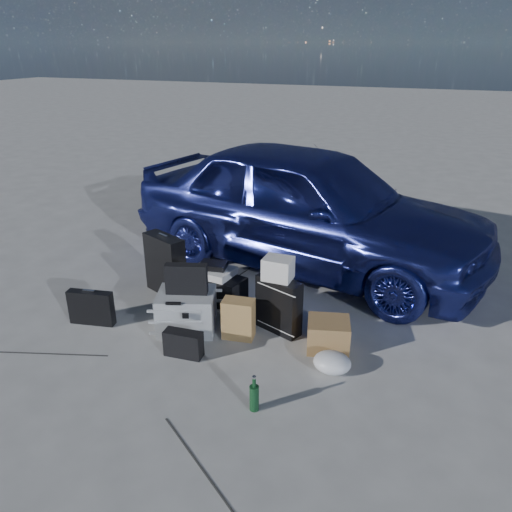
{
  "coord_description": "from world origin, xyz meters",
  "views": [
    {
      "loc": [
        1.94,
        -3.22,
        2.58
      ],
      "look_at": [
        0.34,
        0.85,
        0.7
      ],
      "focal_mm": 35.0,
      "sensor_mm": 36.0,
      "label": 1
    }
  ],
  "objects": [
    {
      "name": "green_bottle",
      "position": [
        0.82,
        -0.4,
        0.15
      ],
      "size": [
        0.08,
        0.08,
        0.29
      ],
      "primitive_type": "cylinder",
      "rotation": [
        0.0,
        0.0,
        -0.02
      ],
      "color": "#103419",
      "rests_on": "ground"
    },
    {
      "name": "laptop_bag",
      "position": [
        -0.21,
        0.45,
        0.54
      ],
      "size": [
        0.4,
        0.21,
        0.29
      ],
      "primitive_type": "cube",
      "rotation": [
        0.0,
        0.0,
        0.31
      ],
      "color": "black",
      "rests_on": "pelican_case"
    },
    {
      "name": "duffel_bag",
      "position": [
        -0.19,
        1.02,
        0.17
      ],
      "size": [
        0.71,
        0.42,
        0.33
      ],
      "primitive_type": "cube",
      "rotation": [
        0.0,
        0.0,
        -0.22
      ],
      "color": "black",
      "rests_on": "ground"
    },
    {
      "name": "briefcase",
      "position": [
        -1.15,
        0.19,
        0.17
      ],
      "size": [
        0.46,
        0.18,
        0.35
      ],
      "primitive_type": "cube",
      "rotation": [
        0.0,
        0.0,
        0.19
      ],
      "color": "black",
      "rests_on": "ground"
    },
    {
      "name": "flat_box_black",
      "position": [
        -0.21,
        1.03,
        0.44
      ],
      "size": [
        0.3,
        0.24,
        0.06
      ],
      "primitive_type": "cube",
      "rotation": [
        0.0,
        0.0,
        0.16
      ],
      "color": "black",
      "rests_on": "flat_box_white"
    },
    {
      "name": "cardboard_box",
      "position": [
        1.13,
        0.62,
        0.14
      ],
      "size": [
        0.45,
        0.41,
        0.28
      ],
      "primitive_type": "cube",
      "rotation": [
        0.0,
        0.0,
        0.26
      ],
      "color": "olive",
      "rests_on": "ground"
    },
    {
      "name": "pelican_case",
      "position": [
        -0.22,
        0.44,
        0.19
      ],
      "size": [
        0.65,
        0.59,
        0.39
      ],
      "primitive_type": "cube",
      "rotation": [
        0.0,
        0.0,
        0.35
      ],
      "color": "#9DA0A2",
      "rests_on": "ground"
    },
    {
      "name": "flat_box_white",
      "position": [
        -0.21,
        1.02,
        0.37
      ],
      "size": [
        0.46,
        0.37,
        0.07
      ],
      "primitive_type": "cube",
      "rotation": [
        0.0,
        0.0,
        -0.13
      ],
      "color": "beige",
      "rests_on": "duffel_bag"
    },
    {
      "name": "car",
      "position": [
        0.4,
        2.4,
        0.75
      ],
      "size": [
        4.68,
        2.66,
        1.5
      ],
      "primitive_type": "imported",
      "rotation": [
        0.0,
        0.0,
        1.36
      ],
      "color": "#293393",
      "rests_on": "ground"
    },
    {
      "name": "plastic_bag",
      "position": [
        1.25,
        0.28,
        0.09
      ],
      "size": [
        0.33,
        0.28,
        0.18
      ],
      "primitive_type": "ellipsoid",
      "rotation": [
        0.0,
        0.0,
        0.02
      ],
      "color": "#BABBC1",
      "rests_on": "ground"
    },
    {
      "name": "ground",
      "position": [
        0.0,
        0.0,
        0.0
      ],
      "size": [
        60.0,
        60.0,
        0.0
      ],
      "primitive_type": "plane",
      "color": "#A3A29F",
      "rests_on": "ground"
    },
    {
      "name": "suitcase_left",
      "position": [
        -0.81,
        1.05,
        0.33
      ],
      "size": [
        0.55,
        0.37,
        0.67
      ],
      "primitive_type": "cube",
      "rotation": [
        0.0,
        0.0,
        -0.4
      ],
      "color": "black",
      "rests_on": "ground"
    },
    {
      "name": "kraft_bag",
      "position": [
        0.3,
        0.49,
        0.19
      ],
      "size": [
        0.31,
        0.22,
        0.39
      ],
      "primitive_type": "cube",
      "rotation": [
        0.0,
        0.0,
        0.15
      ],
      "color": "#956441",
      "rests_on": "ground"
    },
    {
      "name": "messenger_bag",
      "position": [
        -0.03,
        0.03,
        0.12
      ],
      "size": [
        0.35,
        0.15,
        0.24
      ],
      "primitive_type": "cube",
      "rotation": [
        0.0,
        0.0,
        0.08
      ],
      "color": "black",
      "rests_on": "ground"
    },
    {
      "name": "suitcase_right",
      "position": [
        0.61,
        0.75,
        0.27
      ],
      "size": [
        0.48,
        0.31,
        0.55
      ],
      "primitive_type": "cube",
      "rotation": [
        0.0,
        0.0,
        -0.36
      ],
      "color": "black",
      "rests_on": "ground"
    },
    {
      "name": "white_carton",
      "position": [
        0.6,
        0.75,
        0.65
      ],
      "size": [
        0.26,
        0.21,
        0.21
      ],
      "primitive_type": "cube",
      "rotation": [
        0.0,
        0.0,
        -0.0
      ],
      "color": "beige",
      "rests_on": "suitcase_right"
    }
  ]
}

